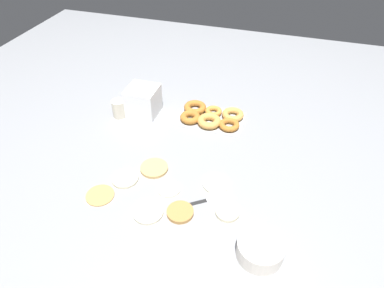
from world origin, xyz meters
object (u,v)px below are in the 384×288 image
(pancake_7, at_px, (100,195))
(container_stack, at_px, (143,101))
(donut_tray, at_px, (211,116))
(pancake_1, at_px, (216,184))
(pancake_2, at_px, (154,168))
(pancake_6, at_px, (169,188))
(batter_bowl, at_px, (260,249))
(pancake_4, at_px, (125,178))
(paper_cup, at_px, (119,109))
(pancake_5, at_px, (148,212))
(pancake_0, at_px, (227,212))
(pancake_3, at_px, (180,212))
(spatula, at_px, (213,198))

(pancake_7, height_order, container_stack, container_stack)
(donut_tray, bearing_deg, pancake_1, 107.72)
(pancake_2, distance_m, pancake_6, 0.13)
(pancake_6, xyz_separation_m, batter_bowl, (-0.37, 0.18, 0.03))
(pancake_4, relative_size, paper_cup, 1.22)
(container_stack, bearing_deg, donut_tray, -173.53)
(pancake_2, bearing_deg, paper_cup, -44.74)
(pancake_4, bearing_deg, donut_tray, -114.17)
(pancake_1, xyz_separation_m, pancake_5, (0.20, 0.20, 0.00))
(pancake_1, height_order, pancake_2, pancake_2)
(donut_tray, height_order, container_stack, container_stack)
(container_stack, relative_size, paper_cup, 1.67)
(pancake_1, relative_size, batter_bowl, 0.70)
(batter_bowl, bearing_deg, pancake_0, -44.47)
(pancake_3, bearing_deg, donut_tray, -85.84)
(pancake_2, xyz_separation_m, pancake_3, (-0.17, 0.18, 0.00))
(pancake_2, height_order, pancake_6, pancake_2)
(pancake_2, bearing_deg, pancake_6, 138.08)
(pancake_2, xyz_separation_m, pancake_6, (-0.09, 0.08, -0.00))
(pancake_7, bearing_deg, pancake_2, -126.29)
(pancake_5, bearing_deg, pancake_4, -39.97)
(pancake_5, bearing_deg, spatula, -147.12)
(batter_bowl, bearing_deg, pancake_7, -6.76)
(pancake_3, distance_m, pancake_5, 0.11)
(pancake_4, height_order, pancake_5, same)
(donut_tray, height_order, batter_bowl, batter_bowl)
(pancake_5, distance_m, pancake_6, 0.13)
(spatula, bearing_deg, pancake_6, 145.89)
(paper_cup, bearing_deg, pancake_6, 135.91)
(pancake_3, distance_m, pancake_7, 0.31)
(container_stack, distance_m, spatula, 0.64)
(pancake_5, bearing_deg, pancake_2, -73.58)
(container_stack, bearing_deg, pancake_4, 103.93)
(pancake_3, height_order, pancake_4, pancake_3)
(pancake_1, height_order, donut_tray, donut_tray)
(pancake_6, bearing_deg, pancake_1, -155.57)
(pancake_4, distance_m, batter_bowl, 0.58)
(pancake_7, bearing_deg, pancake_6, -155.38)
(pancake_0, relative_size, paper_cup, 0.99)
(pancake_1, relative_size, pancake_4, 1.00)
(pancake_1, xyz_separation_m, pancake_6, (0.17, 0.08, -0.00))
(pancake_3, xyz_separation_m, container_stack, (0.37, -0.54, 0.06))
(batter_bowl, xyz_separation_m, container_stack, (0.66, -0.62, 0.04))
(pancake_1, height_order, pancake_3, pancake_3)
(pancake_2, xyz_separation_m, pancake_7, (0.14, 0.19, -0.00))
(pancake_1, distance_m, paper_cup, 0.63)
(pancake_2, xyz_separation_m, pancake_5, (-0.06, 0.21, -0.00))
(pancake_3, distance_m, pancake_4, 0.27)
(pancake_5, distance_m, donut_tray, 0.61)
(pancake_3, relative_size, spatula, 0.46)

